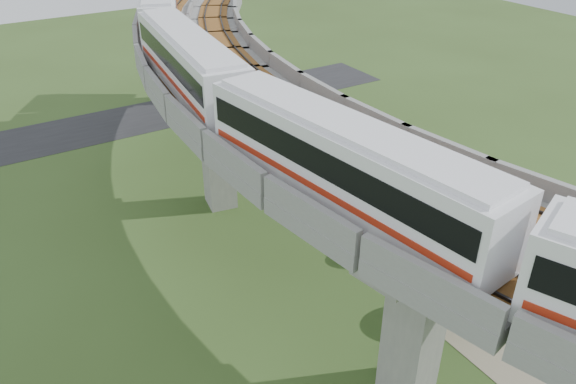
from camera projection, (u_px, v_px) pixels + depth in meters
name	position (u px, v px, depth m)	size (l,w,h in m)	color
ground	(281.00, 280.00, 35.30)	(160.00, 160.00, 0.00)	#364D1E
dirt_lot	(462.00, 229.00, 40.21)	(18.00, 26.00, 0.04)	gray
asphalt_road	(129.00, 120.00, 57.25)	(60.00, 8.00, 0.03)	#232326
viaduct	(337.00, 136.00, 32.47)	(19.58, 73.98, 11.40)	#99968E
metro_train	(294.00, 98.00, 28.65)	(11.10, 61.34, 3.64)	white
fence	(400.00, 225.00, 39.37)	(3.87, 38.73, 1.50)	#2D382D
tree_0	(256.00, 105.00, 55.50)	(2.31, 2.31, 2.99)	#382314
tree_1	(280.00, 132.00, 50.91)	(2.10, 2.10, 2.52)	#382314
tree_2	(309.00, 181.00, 42.86)	(2.45, 2.45, 2.75)	#382314
tree_3	(379.00, 237.00, 36.64)	(2.05, 2.05, 2.45)	#382314
tree_4	(459.00, 285.00, 31.13)	(3.13, 3.13, 3.80)	#382314
car_white	(500.00, 251.00, 36.89)	(1.49, 3.70, 1.26)	white
car_red	(529.00, 207.00, 41.55)	(1.42, 4.06, 1.34)	#9A140E
car_dark	(423.00, 178.00, 45.41)	(1.68, 4.13, 1.20)	black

